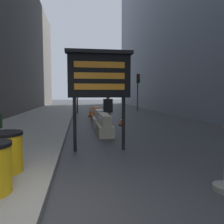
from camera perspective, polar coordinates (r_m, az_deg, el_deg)
ground_plane at (r=3.34m, az=-18.24°, el=-25.68°), size 120.00×120.00×0.00m
barrel_drum_middle at (r=4.87m, az=-26.30°, el=-9.36°), size 0.71×0.71×0.80m
message_board at (r=6.42m, az=-3.33°, el=9.36°), size 1.93×0.36×2.92m
jersey_barrier_cream at (r=9.02m, az=-2.02°, el=-3.55°), size 0.59×1.89×0.85m
jersey_barrier_white at (r=11.24m, az=-3.32°, el=-1.86°), size 0.62×1.61×0.86m
jersey_barrier_orange_far at (r=13.30m, az=-4.14°, el=-0.81°), size 0.57×1.99×0.87m
traffic_cone_near at (r=16.18m, az=-5.53°, el=0.17°), size 0.43×0.43×0.77m
traffic_cone_mid at (r=11.53m, az=2.58°, el=-2.23°), size 0.31×0.31×0.56m
traffic_light_near_curb at (r=18.81m, az=-9.13°, el=9.06°), size 0.28×0.44×4.29m
traffic_light_far_side at (r=21.19m, az=6.79°, el=7.21°), size 0.28×0.45×3.54m
pedestrian_worker at (r=10.33m, az=-1.06°, el=0.92°), size 0.45×0.29×1.66m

